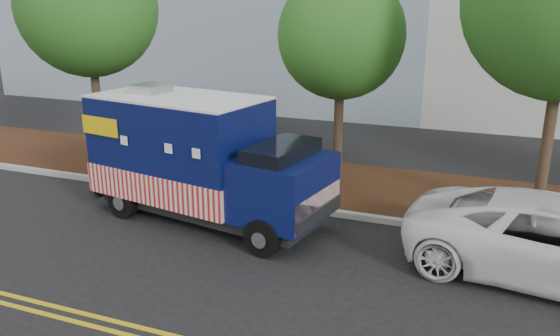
% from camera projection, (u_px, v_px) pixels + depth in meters
% --- Properties ---
extents(ground, '(120.00, 120.00, 0.00)m').
position_uv_depth(ground, '(265.00, 229.00, 12.80)').
color(ground, black).
rests_on(ground, ground).
extents(curb, '(120.00, 0.18, 0.15)m').
position_uv_depth(curb, '(286.00, 206.00, 14.03)').
color(curb, '#9E9E99').
rests_on(curb, ground).
extents(mulch_strip, '(120.00, 4.00, 0.15)m').
position_uv_depth(mulch_strip, '(311.00, 182.00, 15.89)').
color(mulch_strip, black).
rests_on(mulch_strip, ground).
extents(centerline_near, '(120.00, 0.10, 0.01)m').
position_uv_depth(centerline_near, '(158.00, 332.00, 8.84)').
color(centerline_near, gold).
rests_on(centerline_near, ground).
extents(tree_a, '(4.13, 4.13, 7.00)m').
position_uv_depth(tree_a, '(88.00, 8.00, 16.19)').
color(tree_a, '#38281C').
rests_on(tree_a, ground).
extents(tree_b, '(3.42, 3.42, 5.96)m').
position_uv_depth(tree_b, '(341.00, 36.00, 14.52)').
color(tree_b, '#38281C').
rests_on(tree_b, ground).
extents(sign_post, '(0.06, 0.06, 2.40)m').
position_uv_depth(sign_post, '(250.00, 153.00, 14.66)').
color(sign_post, '#473828').
rests_on(sign_post, ground).
extents(food_truck, '(6.32, 3.22, 3.18)m').
position_uv_depth(food_truck, '(198.00, 161.00, 13.11)').
color(food_truck, black).
rests_on(food_truck, ground).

